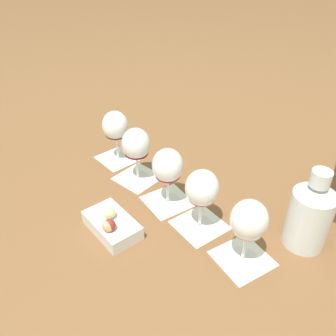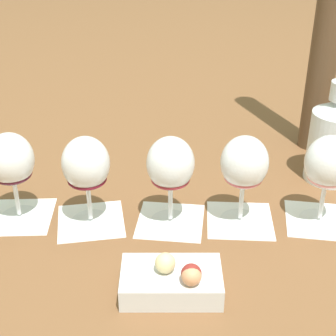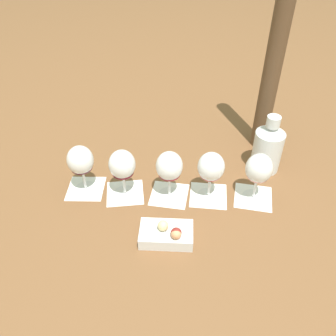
# 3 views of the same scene
# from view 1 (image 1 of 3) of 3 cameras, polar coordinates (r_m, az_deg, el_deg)

# --- Properties ---
(ground_plane) EXTENTS (8.00, 8.00, 0.00)m
(ground_plane) POSITION_cam_1_polar(r_m,az_deg,el_deg) (0.97, 0.06, -5.12)
(ground_plane) COLOR brown
(tasting_card_0) EXTENTS (0.16, 0.16, 0.00)m
(tasting_card_0) POSITION_cam_1_polar(r_m,az_deg,el_deg) (0.84, 11.86, -14.00)
(tasting_card_0) COLOR white
(tasting_card_0) RESTS_ON ground_plane
(tasting_card_1) EXTENTS (0.16, 0.16, 0.00)m
(tasting_card_1) POSITION_cam_1_polar(r_m,az_deg,el_deg) (0.90, 5.09, -9.07)
(tasting_card_1) COLOR white
(tasting_card_1) RESTS_ON ground_plane
(tasting_card_2) EXTENTS (0.16, 0.16, 0.00)m
(tasting_card_2) POSITION_cam_1_polar(r_m,az_deg,el_deg) (0.96, 0.16, -5.35)
(tasting_card_2) COLOR white
(tasting_card_2) RESTS_ON ground_plane
(tasting_card_3) EXTENTS (0.15, 0.15, 0.00)m
(tasting_card_3) POSITION_cam_1_polar(r_m,az_deg,el_deg) (1.05, -4.84, -1.54)
(tasting_card_3) COLOR white
(tasting_card_3) RESTS_ON ground_plane
(tasting_card_4) EXTENTS (0.16, 0.16, 0.00)m
(tasting_card_4) POSITION_cam_1_polar(r_m,az_deg,el_deg) (1.15, -7.97, 1.62)
(tasting_card_4) COLOR white
(tasting_card_4) RESTS_ON ground_plane
(wine_glass_0) EXTENTS (0.08, 0.08, 0.16)m
(wine_glass_0) POSITION_cam_1_polar(r_m,az_deg,el_deg) (0.76, 12.80, -8.60)
(wine_glass_0) COLOR white
(wine_glass_0) RESTS_ON tasting_card_0
(wine_glass_1) EXTENTS (0.08, 0.08, 0.16)m
(wine_glass_1) POSITION_cam_1_polar(r_m,az_deg,el_deg) (0.83, 5.46, -3.68)
(wine_glass_1) COLOR white
(wine_glass_1) RESTS_ON tasting_card_1
(wine_glass_2) EXTENTS (0.08, 0.08, 0.16)m
(wine_glass_2) POSITION_cam_1_polar(r_m,az_deg,el_deg) (0.90, 0.18, -0.07)
(wine_glass_2) COLOR white
(wine_glass_2) RESTS_ON tasting_card_2
(wine_glass_3) EXTENTS (0.08, 0.08, 0.16)m
(wine_glass_3) POSITION_cam_1_polar(r_m,az_deg,el_deg) (0.99, -5.14, 3.50)
(wine_glass_3) COLOR white
(wine_glass_3) RESTS_ON tasting_card_3
(wine_glass_4) EXTENTS (0.08, 0.08, 0.16)m
(wine_glass_4) POSITION_cam_1_polar(r_m,az_deg,el_deg) (1.10, -8.42, 6.35)
(wine_glass_4) COLOR white
(wine_glass_4) RESTS_ON tasting_card_4
(ceramic_vase) EXTENTS (0.10, 0.10, 0.20)m
(ceramic_vase) POSITION_cam_1_polar(r_m,az_deg,el_deg) (0.86, 21.85, -6.82)
(ceramic_vase) COLOR silver
(ceramic_vase) RESTS_ON ground_plane
(snack_dish) EXTENTS (0.17, 0.15, 0.07)m
(snack_dish) POSITION_cam_1_polar(r_m,az_deg,el_deg) (0.88, -9.02, -8.93)
(snack_dish) COLOR silver
(snack_dish) RESTS_ON ground_plane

